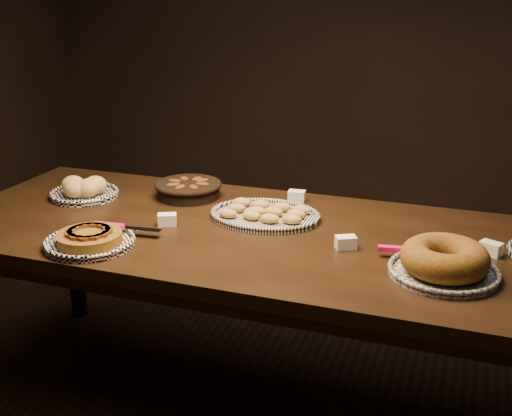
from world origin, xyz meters
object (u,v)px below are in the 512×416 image
(buffet_table, at_px, (250,248))
(bundt_cake_plate, at_px, (444,262))
(madeleine_platter, at_px, (265,214))
(apple_tart_plate, at_px, (90,240))

(buffet_table, bearing_deg, bundt_cake_plate, -13.39)
(madeleine_platter, distance_m, bundt_cake_plate, 0.76)
(apple_tart_plate, bearing_deg, madeleine_platter, 24.84)
(apple_tart_plate, distance_m, madeleine_platter, 0.68)
(apple_tart_plate, relative_size, bundt_cake_plate, 0.91)
(buffet_table, bearing_deg, apple_tart_plate, -144.91)
(buffet_table, xyz_separation_m, bundt_cake_plate, (0.71, -0.17, 0.12))
(madeleine_platter, bearing_deg, apple_tart_plate, -139.84)
(bundt_cake_plate, bearing_deg, apple_tart_plate, -167.80)
(bundt_cake_plate, bearing_deg, madeleine_platter, 160.82)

